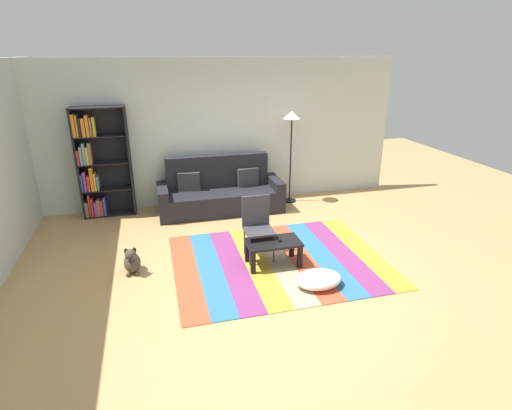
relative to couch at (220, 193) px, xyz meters
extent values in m
plane|color=tan|center=(0.20, -2.02, -0.34)|extent=(14.00, 14.00, 0.00)
cube|color=silver|center=(0.20, 0.53, 1.01)|extent=(6.80, 0.10, 2.70)
cube|color=#C64C2D|center=(-0.85, -2.17, -0.33)|extent=(0.33, 2.32, 0.01)
cube|color=teal|center=(-0.53, -2.17, -0.33)|extent=(0.33, 2.32, 0.01)
cube|color=#843370|center=(-0.20, -2.17, -0.33)|extent=(0.33, 2.32, 0.01)
cube|color=gold|center=(0.13, -2.17, -0.33)|extent=(0.33, 2.32, 0.01)
cube|color=tan|center=(0.46, -2.17, -0.33)|extent=(0.33, 2.32, 0.01)
cube|color=#C64C2D|center=(0.78, -2.17, -0.33)|extent=(0.33, 2.32, 0.01)
cube|color=teal|center=(1.11, -2.17, -0.33)|extent=(0.33, 2.32, 0.01)
cube|color=#843370|center=(1.44, -2.17, -0.33)|extent=(0.33, 2.32, 0.01)
cube|color=gold|center=(1.76, -2.17, -0.33)|extent=(0.33, 2.32, 0.01)
cube|color=black|center=(0.00, -0.07, -0.14)|extent=(1.90, 0.80, 0.40)
cube|color=black|center=(0.00, 0.23, 0.36)|extent=(1.90, 0.20, 0.60)
cube|color=black|center=(-1.04, -0.07, -0.06)|extent=(0.18, 0.80, 0.56)
cube|color=black|center=(1.04, -0.07, -0.06)|extent=(0.18, 0.80, 0.56)
cube|color=#333338|center=(-0.55, 0.11, 0.22)|extent=(0.42, 0.19, 0.36)
cube|color=#333338|center=(0.55, 0.11, 0.22)|extent=(0.42, 0.19, 0.36)
cube|color=black|center=(-2.41, 0.28, 0.63)|extent=(0.04, 0.28, 1.94)
cube|color=black|center=(-1.54, 0.28, 0.63)|extent=(0.04, 0.28, 1.94)
cube|color=black|center=(-1.97, 0.41, 0.63)|extent=(0.90, 0.01, 1.94)
cube|color=black|center=(-1.97, 0.28, -0.32)|extent=(0.86, 0.28, 0.02)
cube|color=black|center=(-1.97, 0.28, 0.16)|extent=(0.86, 0.28, 0.02)
cube|color=black|center=(-1.97, 0.28, 0.63)|extent=(0.86, 0.28, 0.02)
cube|color=black|center=(-1.97, 0.28, 1.11)|extent=(0.86, 0.28, 0.02)
cube|color=black|center=(-1.97, 0.28, 1.58)|extent=(0.86, 0.28, 0.02)
cube|color=#8C6647|center=(-2.36, 0.27, -0.17)|extent=(0.05, 0.25, 0.27)
cube|color=red|center=(-2.31, 0.23, -0.11)|extent=(0.03, 0.17, 0.40)
cube|color=red|center=(-2.27, 0.23, -0.14)|extent=(0.04, 0.17, 0.33)
cube|color=purple|center=(-2.22, 0.24, -0.18)|extent=(0.05, 0.18, 0.26)
cube|color=#8C6647|center=(-2.16, 0.24, -0.16)|extent=(0.05, 0.19, 0.30)
cube|color=red|center=(-2.11, 0.24, -0.17)|extent=(0.04, 0.18, 0.28)
cube|color=#334CB2|center=(-2.06, 0.27, -0.14)|extent=(0.04, 0.24, 0.33)
cube|color=#334CB2|center=(-2.37, 0.28, 0.32)|extent=(0.03, 0.26, 0.31)
cube|color=purple|center=(-2.33, 0.27, 0.34)|extent=(0.04, 0.25, 0.35)
cube|color=red|center=(-2.27, 0.24, 0.31)|extent=(0.05, 0.18, 0.28)
cube|color=orange|center=(-2.21, 0.23, 0.38)|extent=(0.05, 0.16, 0.42)
cube|color=gold|center=(-2.16, 0.27, 0.32)|extent=(0.03, 0.24, 0.31)
cube|color=#668C99|center=(-2.12, 0.27, 0.29)|extent=(0.03, 0.25, 0.25)
cube|color=red|center=(-2.37, 0.28, 0.77)|extent=(0.04, 0.26, 0.25)
cube|color=#668C99|center=(-2.32, 0.25, 0.80)|extent=(0.04, 0.21, 0.31)
cube|color=#668C99|center=(-2.27, 0.24, 0.83)|extent=(0.04, 0.18, 0.37)
cube|color=gold|center=(-2.22, 0.25, 0.79)|extent=(0.04, 0.22, 0.30)
cube|color=#8C6647|center=(-2.18, 0.24, 0.83)|extent=(0.05, 0.19, 0.37)
cube|color=orange|center=(-2.36, 0.24, 1.30)|extent=(0.05, 0.18, 0.38)
cube|color=orange|center=(-2.32, 0.26, 1.30)|extent=(0.03, 0.22, 0.36)
cube|color=black|center=(-2.27, 0.24, 1.27)|extent=(0.05, 0.18, 0.32)
cube|color=orange|center=(-2.22, 0.23, 1.27)|extent=(0.05, 0.17, 0.31)
cube|color=orange|center=(-2.15, 0.25, 1.29)|extent=(0.05, 0.21, 0.36)
cube|color=#8C6647|center=(-2.10, 0.25, 1.27)|extent=(0.03, 0.20, 0.31)
cube|color=gold|center=(-2.05, 0.23, 1.28)|extent=(0.04, 0.16, 0.32)
cube|color=black|center=(0.34, -2.25, 0.01)|extent=(0.74, 0.42, 0.04)
cube|color=black|center=(0.01, -2.42, -0.17)|extent=(0.06, 0.06, 0.32)
cube|color=black|center=(0.67, -2.42, -0.17)|extent=(0.06, 0.06, 0.32)
cube|color=black|center=(0.01, -2.08, -0.17)|extent=(0.06, 0.06, 0.32)
cube|color=black|center=(0.67, -2.08, -0.17)|extent=(0.06, 0.06, 0.32)
ellipsoid|color=white|center=(0.73, -2.92, -0.23)|extent=(0.61, 0.44, 0.19)
ellipsoid|color=#473D33|center=(-1.54, -1.93, -0.21)|extent=(0.22, 0.30, 0.26)
sphere|color=#473D33|center=(-1.54, -2.04, -0.03)|extent=(0.15, 0.15, 0.15)
ellipsoid|color=black|center=(-1.54, -2.10, -0.04)|extent=(0.06, 0.07, 0.05)
ellipsoid|color=black|center=(-1.60, -2.02, 0.02)|extent=(0.05, 0.04, 0.08)
ellipsoid|color=black|center=(-1.49, -2.02, 0.02)|extent=(0.05, 0.04, 0.08)
sphere|color=#473D33|center=(-1.60, -2.07, -0.31)|extent=(0.06, 0.06, 0.06)
sphere|color=#473D33|center=(-1.48, -2.07, -0.31)|extent=(0.06, 0.06, 0.06)
cylinder|color=black|center=(1.40, 0.12, -0.32)|extent=(0.26, 0.26, 0.02)
cylinder|color=black|center=(1.40, 0.12, 0.49)|extent=(0.03, 0.03, 1.60)
cone|color=white|center=(1.40, 0.12, 1.36)|extent=(0.32, 0.32, 0.14)
cube|color=black|center=(0.44, -2.22, 0.04)|extent=(0.06, 0.15, 0.02)
cube|color=#38383D|center=(0.20, -2.02, 0.10)|extent=(0.40, 0.40, 0.03)
cube|color=#38383D|center=(0.20, -1.84, 0.34)|extent=(0.40, 0.03, 0.44)
cylinder|color=#38383D|center=(0.03, -2.19, -0.12)|extent=(0.02, 0.02, 0.42)
cylinder|color=#38383D|center=(0.37, -2.19, -0.12)|extent=(0.02, 0.02, 0.42)
cylinder|color=#38383D|center=(0.03, -1.85, -0.12)|extent=(0.02, 0.02, 0.42)
cylinder|color=#38383D|center=(0.37, -1.85, -0.12)|extent=(0.02, 0.02, 0.42)
camera|label=1|loc=(-1.14, -7.00, 2.47)|focal=28.34mm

